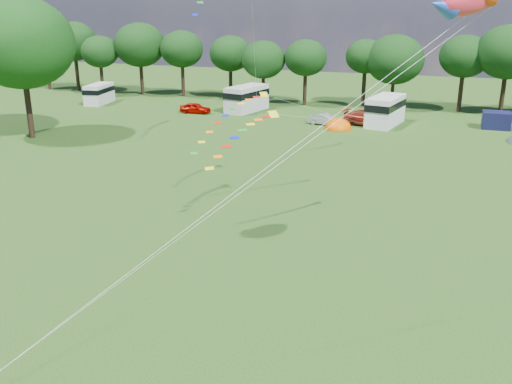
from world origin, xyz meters
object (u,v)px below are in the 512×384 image
(car_b, at_px, (325,119))
(car_a, at_px, (195,108))
(big_tree, at_px, (20,43))
(tent_orange, at_px, (338,129))
(campervan_c, at_px, (385,110))
(campervan_a, at_px, (99,93))
(campervan_b, at_px, (247,98))
(car_c, at_px, (368,118))

(car_b, bearing_deg, car_a, 93.95)
(big_tree, xyz_separation_m, tent_orange, (27.73, 13.48, -9.00))
(car_b, bearing_deg, campervan_c, -61.55)
(campervan_a, relative_size, campervan_b, 0.81)
(car_b, height_order, campervan_b, campervan_b)
(tent_orange, bearing_deg, campervan_c, 40.13)
(car_a, relative_size, campervan_b, 0.57)
(car_a, bearing_deg, car_c, -92.91)
(campervan_c, bearing_deg, campervan_a, 98.04)
(car_a, bearing_deg, campervan_b, -59.79)
(car_c, distance_m, tent_orange, 3.94)
(car_b, distance_m, tent_orange, 2.46)
(car_c, relative_size, tent_orange, 1.66)
(big_tree, distance_m, car_b, 31.16)
(big_tree, bearing_deg, car_c, 28.18)
(car_c, bearing_deg, tent_orange, 148.26)
(car_b, height_order, car_c, car_c)
(campervan_b, relative_size, campervan_c, 0.99)
(big_tree, bearing_deg, campervan_a, 104.00)
(car_b, xyz_separation_m, campervan_b, (-10.69, 4.92, 1.03))
(car_a, bearing_deg, campervan_a, 79.67)
(campervan_c, bearing_deg, tent_orange, 140.81)
(campervan_b, xyz_separation_m, campervan_c, (16.83, -2.83, 0.03))
(campervan_c, bearing_deg, campervan_b, 91.14)
(tent_orange, bearing_deg, car_b, 138.50)
(car_a, relative_size, car_b, 1.11)
(car_a, bearing_deg, tent_orange, -101.98)
(campervan_b, xyz_separation_m, tent_orange, (12.47, -6.50, -1.61))
(car_b, bearing_deg, big_tree, 129.80)
(car_c, xyz_separation_m, campervan_a, (-35.09, 2.56, 0.56))
(car_b, distance_m, campervan_c, 6.58)
(campervan_a, height_order, tent_orange, campervan_a)
(campervan_a, relative_size, campervan_c, 0.80)
(big_tree, relative_size, tent_orange, 4.22)
(car_c, distance_m, campervan_c, 2.09)
(car_a, xyz_separation_m, campervan_c, (22.13, 0.49, 1.03))
(car_a, xyz_separation_m, campervan_a, (-14.65, 2.19, 0.72))
(big_tree, relative_size, campervan_b, 2.00)
(car_c, xyz_separation_m, campervan_c, (1.69, 0.87, 0.88))
(campervan_a, distance_m, campervan_b, 19.99)
(car_a, bearing_deg, campervan_c, -90.57)
(car_a, bearing_deg, car_b, -97.55)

